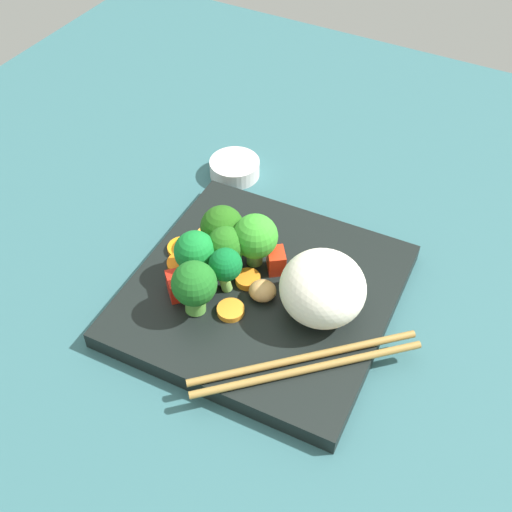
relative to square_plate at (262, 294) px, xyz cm
name	(u,v)px	position (x,y,z in cm)	size (l,w,h in cm)	color
ground_plane	(262,307)	(0.00, 0.00, -1.93)	(110.00, 110.00, 2.00)	#2E5B60
square_plate	(262,294)	(0.00, 0.00, 0.00)	(24.26, 24.26, 1.87)	black
rice_mound	(322,289)	(6.06, -0.10, 4.16)	(7.93, 7.80, 6.45)	white
broccoli_floret_0	(195,252)	(-6.37, -1.58, 4.15)	(4.03, 4.03, 5.34)	#83B152
broccoli_floret_1	(194,285)	(-4.12, -5.30, 4.37)	(4.17, 4.17, 5.90)	#559C3D
broccoli_floret_2	(255,238)	(-2.21, 2.64, 4.39)	(4.40, 4.40, 5.85)	#75B754
broccoli_floret_3	(222,228)	(-5.93, 2.68, 3.95)	(4.34, 4.34, 5.37)	#77B94D
broccoli_floret_4	(225,266)	(-2.89, -1.90, 4.34)	(3.16, 3.16, 5.24)	#72AA4C
broccoli_floret_5	(226,247)	(-4.26, 0.58, 3.97)	(3.73, 3.73, 5.09)	#5B8E3D
carrot_slice_0	(231,310)	(-1.18, -4.08, 1.23)	(2.56, 2.56, 0.60)	orange
carrot_slice_1	(207,235)	(-8.30, 3.35, 1.26)	(2.11, 2.11, 0.65)	orange
carrot_slice_2	(203,256)	(-7.10, 0.72, 1.22)	(2.68, 2.68, 0.57)	orange
carrot_slice_3	(182,248)	(-9.57, 0.65, 1.18)	(2.98, 2.98, 0.49)	orange
carrot_slice_4	(249,278)	(-1.60, 0.23, 1.31)	(2.43, 2.43, 0.75)	orange
carrot_slice_5	(182,264)	(-8.41, -1.25, 1.24)	(2.88, 2.88, 0.61)	orange
pepper_chunk_0	(181,285)	(-6.47, -4.16, 2.06)	(2.51, 2.47, 2.25)	red
pepper_chunk_1	(277,261)	(0.09, 2.82, 2.09)	(2.18, 1.64, 2.32)	red
chicken_piece_1	(263,291)	(0.55, -1.05, 1.86)	(2.62, 2.41, 1.85)	tan
chopstick_pair	(306,363)	(7.47, -6.13, 1.27)	(16.42, 15.42, 0.67)	olive
sauce_cup	(235,168)	(-12.05, 15.72, 0.06)	(5.90, 5.90, 1.98)	silver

